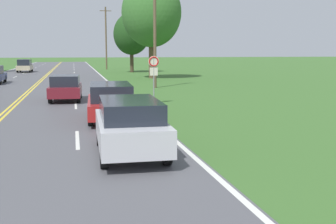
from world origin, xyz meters
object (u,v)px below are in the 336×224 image
object	(u,v)px
traffic_sign	(154,68)
tree_left_verge	(131,34)
car_silver_suv_nearest	(130,125)
car_maroon_hatchback_mid_near	(66,87)
car_champagne_suv_receding	(25,65)
car_red_van_approaching	(111,100)
tree_behind_sign	(151,13)

from	to	relation	value
traffic_sign	tree_left_verge	world-z (taller)	tree_left_verge
traffic_sign	car_silver_suv_nearest	distance (m)	11.59
car_maroon_hatchback_mid_near	car_silver_suv_nearest	bearing A→B (deg)	10.77
car_champagne_suv_receding	car_red_van_approaching	bearing A→B (deg)	-169.00
tree_left_verge	car_red_van_approaching	size ratio (longest dim) A/B	1.66
traffic_sign	car_maroon_hatchback_mid_near	size ratio (longest dim) A/B	0.66
car_silver_suv_nearest	car_maroon_hatchback_mid_near	world-z (taller)	car_silver_suv_nearest
tree_behind_sign	car_red_van_approaching	bearing A→B (deg)	-104.05
car_silver_suv_nearest	car_maroon_hatchback_mid_near	bearing A→B (deg)	-170.45
car_maroon_hatchback_mid_near	car_champagne_suv_receding	xyz separation A→B (m)	(-6.12, 36.11, 0.13)
tree_left_verge	tree_behind_sign	size ratio (longest dim) A/B	0.76
tree_left_verge	tree_behind_sign	bearing A→B (deg)	-88.57
tree_behind_sign	car_red_van_approaching	distance (m)	28.26
car_silver_suv_nearest	car_champagne_suv_receding	xyz separation A→B (m)	(-8.11, 49.87, 0.09)
traffic_sign	car_champagne_suv_receding	distance (m)	40.21
car_maroon_hatchback_mid_near	car_champagne_suv_receding	size ratio (longest dim) A/B	0.88
car_maroon_hatchback_mid_near	car_champagne_suv_receding	distance (m)	36.63
traffic_sign	tree_behind_sign	xyz separation A→B (m)	(3.90, 21.88, 4.91)
car_red_van_approaching	car_maroon_hatchback_mid_near	distance (m)	7.73
tree_left_verge	tree_behind_sign	xyz separation A→B (m)	(0.33, -13.42, 1.71)
car_red_van_approaching	traffic_sign	bearing A→B (deg)	152.88
tree_left_verge	car_maroon_hatchback_mid_near	world-z (taller)	tree_left_verge
tree_left_verge	tree_behind_sign	distance (m)	13.53
car_maroon_hatchback_mid_near	traffic_sign	bearing A→B (deg)	64.30
tree_left_verge	traffic_sign	bearing A→B (deg)	-95.77
car_silver_suv_nearest	car_champagne_suv_receding	distance (m)	50.53
traffic_sign	tree_left_verge	size ratio (longest dim) A/B	0.33
car_maroon_hatchback_mid_near	car_champagne_suv_receding	world-z (taller)	car_champagne_suv_receding
traffic_sign	car_red_van_approaching	world-z (taller)	traffic_sign
tree_behind_sign	car_silver_suv_nearest	xyz separation A→B (m)	(-6.70, -33.07, -6.05)
car_red_van_approaching	car_champagne_suv_receding	distance (m)	44.33
traffic_sign	car_maroon_hatchback_mid_near	distance (m)	5.57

